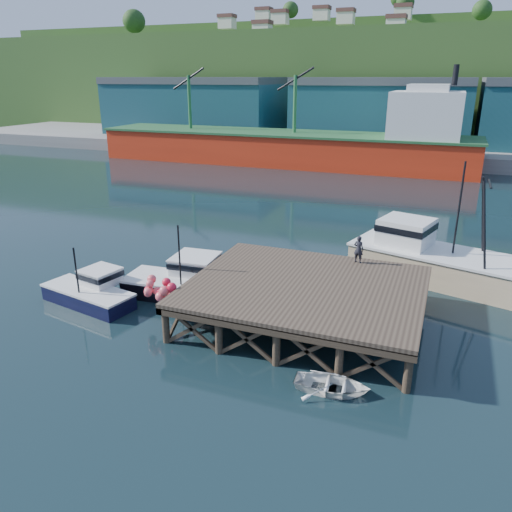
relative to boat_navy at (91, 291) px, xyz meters
The scene contains 12 objects.
ground 6.99m from the boat_navy, 19.27° to the left, with size 300.00×300.00×0.00m, color black.
wharf 12.31m from the boat_navy, ahead, with size 12.00×10.00×2.62m.
far_quay 72.59m from the boat_navy, 84.81° to the left, with size 160.00×40.00×2.00m, color gray.
warehouse_left 73.28m from the boat_navy, 112.91° to the left, with size 32.00×16.00×9.00m, color navy.
warehouse_mid 67.86m from the boat_navy, 84.43° to the left, with size 28.00×16.00×9.00m, color navy.
cargo_ship 50.40m from the boat_navy, 92.16° to the left, with size 55.50×10.00×13.75m.
hillside 103.02m from the boat_navy, 86.33° to the left, with size 220.00×50.00×22.00m, color #2D511E.
boat_navy is the anchor object (origin of this frame).
boat_black 5.58m from the boat_navy, 32.55° to the left, with size 7.66×6.43×4.63m.
trawler 21.29m from the boat_navy, 30.24° to the left, with size 12.11×7.05×7.65m.
dinghy 15.30m from the boat_navy, 13.25° to the right, with size 2.23×3.13×0.65m, color white.
dockworker 15.58m from the boat_navy, 24.81° to the left, with size 0.59×0.39×1.61m, color black.
Camera 1 is at (11.76, -23.31, 12.33)m, focal length 35.00 mm.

